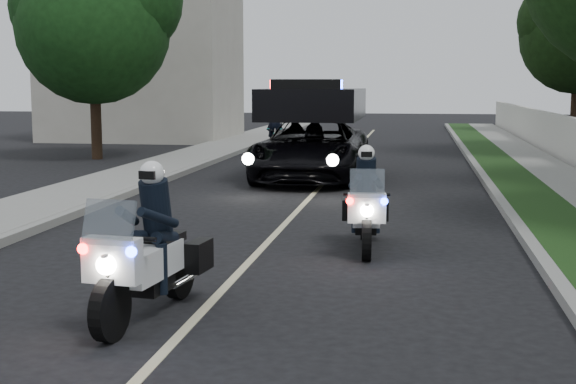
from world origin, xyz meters
The scene contains 15 objects.
ground centered at (0.00, 0.00, 0.00)m, with size 120.00×120.00×0.00m, color black.
curb_right centered at (4.10, 10.00, 0.07)m, with size 0.20×60.00×0.15m, color gray.
grass_verge centered at (4.80, 10.00, 0.08)m, with size 1.20×60.00×0.16m, color #193814.
curb_left centered at (-4.10, 10.00, 0.07)m, with size 0.20×60.00×0.15m, color gray.
sidewalk_left centered at (-5.20, 10.00, 0.08)m, with size 2.00×60.00×0.16m, color gray.
building_far centered at (-10.00, 26.00, 3.50)m, with size 8.00×6.00×7.00m, color #A8A396.
lane_marking centered at (0.00, 10.00, 0.00)m, with size 0.12×50.00×0.01m, color #BFB78C.
police_moto_left centered at (-0.52, -0.81, 0.00)m, with size 0.70×2.01×1.71m, color silver, non-canonical shape.
police_moto_right centered at (1.58, 3.17, 0.00)m, with size 0.66×1.89×1.61m, color white, non-canonical shape.
police_suv centered at (-0.41, 11.92, 0.00)m, with size 2.70×5.83×2.83m, color black.
bicycle centered at (-3.01, 20.84, 0.00)m, with size 0.58×1.67×0.87m, color black.
cyclist centered at (-3.01, 20.84, 0.00)m, with size 0.66×0.44×1.83m, color black.
tree_right_e centered at (10.02, 32.27, 0.00)m, with size 5.64×5.64×9.40m, color black, non-canonical shape.
tree_left_near centered at (-8.35, 16.48, 0.00)m, with size 5.12×5.12×8.53m, color #153D14, non-canonical shape.
tree_left_far centered at (-9.83, 25.92, 0.00)m, with size 6.27×6.27×10.45m, color black, non-canonical shape.
Camera 1 is at (2.33, -8.84, 2.53)m, focal length 49.34 mm.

